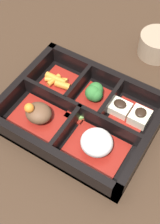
{
  "coord_description": "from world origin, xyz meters",
  "views": [
    {
      "loc": [
        -0.18,
        0.29,
        0.51
      ],
      "look_at": [
        0.0,
        0.0,
        0.03
      ],
      "focal_mm": 50.0,
      "sensor_mm": 36.0,
      "label": 1
    }
  ],
  "objects": [
    {
      "name": "bento_base",
      "position": [
        0.0,
        0.0,
        0.01
      ],
      "size": [
        0.28,
        0.22,
        0.01
      ],
      "color": "black",
      "rests_on": "ground_plane"
    },
    {
      "name": "tea_cup",
      "position": [
        -0.05,
        -0.25,
        0.03
      ],
      "size": [
        0.08,
        0.08,
        0.05
      ],
      "color": "gray",
      "rests_on": "ground_plane"
    },
    {
      "name": "bowl_carrots",
      "position": [
        0.08,
        -0.05,
        0.02
      ],
      "size": [
        0.07,
        0.07,
        0.02
      ],
      "color": "maroon",
      "rests_on": "bento_base"
    },
    {
      "name": "bowl_tofu",
      "position": [
        -0.08,
        -0.05,
        0.02
      ],
      "size": [
        0.08,
        0.07,
        0.03
      ],
      "color": "maroon",
      "rests_on": "bento_base"
    },
    {
      "name": "bowl_stew",
      "position": [
        0.06,
        0.05,
        0.03
      ],
      "size": [
        0.1,
        0.08,
        0.05
      ],
      "color": "maroon",
      "rests_on": "bento_base"
    },
    {
      "name": "ground_plane",
      "position": [
        0.0,
        0.0,
        0.0
      ],
      "size": [
        3.0,
        3.0,
        0.0
      ],
      "primitive_type": "plane",
      "color": "#382619"
    },
    {
      "name": "bowl_greens",
      "position": [
        -0.0,
        -0.05,
        0.03
      ],
      "size": [
        0.05,
        0.07,
        0.04
      ],
      "color": "maroon",
      "rests_on": "bento_base"
    },
    {
      "name": "bento_rim",
      "position": [
        -0.0,
        -0.0,
        0.02
      ],
      "size": [
        0.28,
        0.22,
        0.05
      ],
      "color": "black",
      "rests_on": "ground_plane"
    },
    {
      "name": "bowl_rice",
      "position": [
        -0.06,
        0.05,
        0.03
      ],
      "size": [
        0.1,
        0.08,
        0.05
      ],
      "color": "maroon",
      "rests_on": "bento_base"
    },
    {
      "name": "bowl_pickles",
      "position": [
        0.0,
        -0.0,
        0.01
      ],
      "size": [
        0.04,
        0.04,
        0.01
      ],
      "color": "maroon",
      "rests_on": "bento_base"
    }
  ]
}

